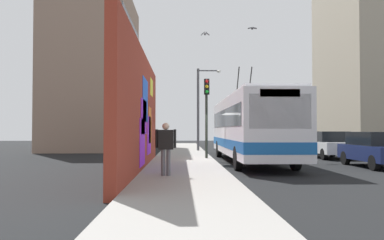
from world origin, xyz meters
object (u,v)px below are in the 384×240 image
at_px(city_bus, 250,126).
at_px(parked_car_silver, 300,141).
at_px(parked_car_black, 279,139).
at_px(street_lamp, 201,103).
at_px(parked_car_white, 328,144).
at_px(parked_car_navy, 377,149).
at_px(pedestrian_near_wall, 166,144).
at_px(traffic_light, 207,105).

bearing_deg(city_bus, parked_car_silver, -32.71).
height_order(city_bus, parked_car_black, city_bus).
distance_m(city_bus, street_lamp, 9.19).
bearing_deg(parked_car_white, parked_car_navy, -180.00).
bearing_deg(parked_car_navy, parked_car_black, 0.00).
distance_m(pedestrian_near_wall, street_lamp, 15.88).
relative_size(city_bus, parked_car_white, 2.88).
bearing_deg(pedestrian_near_wall, parked_car_black, -24.00).
xyz_separation_m(parked_car_navy, parked_car_white, (5.56, 0.00, -0.00)).
relative_size(parked_car_white, parked_car_black, 0.91).
relative_size(parked_car_white, street_lamp, 0.69).
bearing_deg(parked_car_white, street_lamp, 50.61).
bearing_deg(traffic_light, parked_car_black, -29.43).
bearing_deg(parked_car_silver, street_lamp, 84.67).
height_order(parked_car_navy, traffic_light, traffic_light).
relative_size(parked_car_navy, parked_car_white, 0.98).
xyz_separation_m(parked_car_white, street_lamp, (5.95, 7.24, 2.86)).
relative_size(city_bus, traffic_light, 2.82).
bearing_deg(city_bus, parked_car_navy, -117.72).
height_order(city_bus, parked_car_silver, city_bus).
xyz_separation_m(pedestrian_near_wall, traffic_light, (7.72, -1.89, 1.84)).
bearing_deg(pedestrian_near_wall, parked_car_silver, -31.82).
height_order(parked_car_white, traffic_light, traffic_light).
xyz_separation_m(parked_car_silver, traffic_light, (-7.16, 7.35, 2.19)).
bearing_deg(street_lamp, parked_car_white, -129.39).
distance_m(parked_car_silver, traffic_light, 10.49).
distance_m(traffic_light, street_lamp, 7.86).
height_order(parked_car_white, street_lamp, street_lamp).
distance_m(parked_car_navy, parked_car_white, 5.56).
bearing_deg(parked_car_black, pedestrian_near_wall, 156.00).
relative_size(parked_car_navy, traffic_light, 0.96).
bearing_deg(parked_car_white, parked_car_black, 0.00).
xyz_separation_m(parked_car_silver, parked_car_black, (5.87, 0.00, -0.00)).
relative_size(parked_car_black, street_lamp, 0.76).
xyz_separation_m(city_bus, parked_car_navy, (-2.73, -5.20, -1.03)).
xyz_separation_m(parked_car_black, street_lamp, (-5.19, 7.24, 2.85)).
xyz_separation_m(parked_car_black, pedestrian_near_wall, (-20.75, 9.24, 0.36)).
bearing_deg(traffic_light, pedestrian_near_wall, 166.27).
distance_m(city_bus, parked_car_silver, 9.68).
height_order(parked_car_navy, parked_car_silver, same).
bearing_deg(parked_car_silver, parked_car_navy, 180.00).
distance_m(parked_car_white, traffic_light, 7.90).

